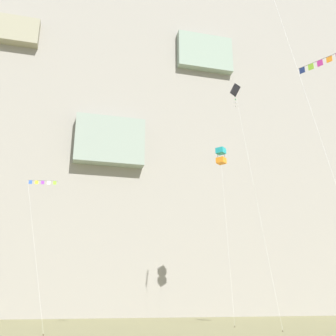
{
  "coord_description": "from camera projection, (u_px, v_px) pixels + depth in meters",
  "views": [
    {
      "loc": [
        -5.52,
        -8.62,
        2.87
      ],
      "look_at": [
        2.46,
        23.0,
        13.8
      ],
      "focal_mm": 41.72,
      "sensor_mm": 36.0,
      "label": 1
    }
  ],
  "objects": [
    {
      "name": "kite_banner_far_left",
      "position": [
        42.0,
        194.0,
        40.2
      ],
      "size": [
        3.33,
        5.89,
        14.72
      ],
      "color": "black",
      "rests_on": "ground"
    },
    {
      "name": "kite_box_low_center",
      "position": [
        221.0,
        156.0,
        52.86
      ],
      "size": [
        2.29,
        6.0,
        22.33
      ],
      "color": "teal",
      "rests_on": "ground"
    },
    {
      "name": "kite_banner_low_left",
      "position": [
        332.0,
        65.0,
        34.7
      ],
      "size": [
        4.23,
        5.11,
        23.58
      ],
      "color": "black",
      "rests_on": "ground"
    },
    {
      "name": "cliff_face",
      "position": [
        106.0,
        110.0,
        85.07
      ],
      "size": [
        180.0,
        29.54,
        83.84
      ],
      "color": "gray",
      "rests_on": "ground"
    },
    {
      "name": "kite_diamond_mid_right",
      "position": [
        236.0,
        95.0,
        47.4
      ],
      "size": [
        1.44,
        5.52,
        28.24
      ],
      "color": "black",
      "rests_on": "ground"
    }
  ]
}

